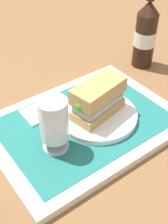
# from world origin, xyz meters

# --- Properties ---
(ground_plane) EXTENTS (3.00, 3.00, 0.00)m
(ground_plane) POSITION_xyz_m (0.00, 0.00, 0.00)
(ground_plane) COLOR brown
(tray) EXTENTS (0.44, 0.32, 0.02)m
(tray) POSITION_xyz_m (0.00, 0.00, 0.01)
(tray) COLOR beige
(tray) RESTS_ON ground_plane
(placemat) EXTENTS (0.38, 0.27, 0.00)m
(placemat) POSITION_xyz_m (0.00, 0.00, 0.02)
(placemat) COLOR #1E6B66
(placemat) RESTS_ON tray
(plate) EXTENTS (0.19, 0.19, 0.01)m
(plate) POSITION_xyz_m (-0.03, 0.01, 0.03)
(plate) COLOR white
(plate) RESTS_ON placemat
(sandwich) EXTENTS (0.14, 0.09, 0.08)m
(sandwich) POSITION_xyz_m (-0.03, 0.01, 0.08)
(sandwich) COLOR tan
(sandwich) RESTS_ON plate
(beer_glass) EXTENTS (0.06, 0.06, 0.12)m
(beer_glass) POSITION_xyz_m (0.10, 0.03, 0.09)
(beer_glass) COLOR silver
(beer_glass) RESTS_ON placemat
(napkin_folded) EXTENTS (0.09, 0.07, 0.01)m
(napkin_folded) POSITION_xyz_m (0.06, -0.09, 0.02)
(napkin_folded) COLOR white
(napkin_folded) RESTS_ON placemat
(second_bottle) EXTENTS (0.07, 0.07, 0.27)m
(second_bottle) POSITION_xyz_m (-0.33, -0.13, 0.10)
(second_bottle) COLOR black
(second_bottle) RESTS_ON ground_plane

